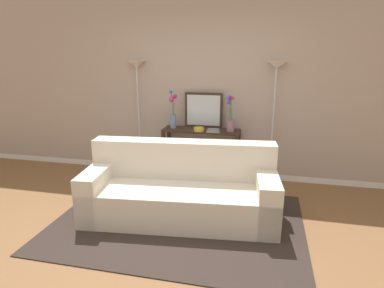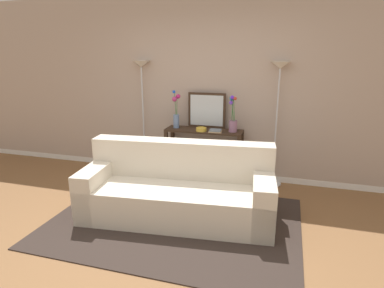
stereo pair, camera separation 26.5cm
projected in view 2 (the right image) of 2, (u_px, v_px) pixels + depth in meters
name	position (u px, v px, depth m)	size (l,w,h in m)	color
ground_plane	(154.00, 248.00, 3.36)	(16.00, 16.00, 0.02)	brown
back_wall	(207.00, 89.00, 5.01)	(12.00, 0.15, 2.74)	white
area_rug	(174.00, 221.00, 3.84)	(2.85, 2.01, 0.01)	#332823
couch	(178.00, 192.00, 3.91)	(2.30, 1.08, 0.88)	beige
console_table	(204.00, 146.00, 4.96)	(1.15, 0.34, 0.80)	#382619
floor_lamp_left	(142.00, 86.00, 5.11)	(0.28, 0.28, 1.79)	silver
floor_lamp_right	(279.00, 90.00, 4.55)	(0.28, 0.28, 1.79)	silver
wall_mirror	(207.00, 110.00, 4.94)	(0.57, 0.02, 0.53)	#382619
vase_tall_flowers	(176.00, 113.00, 4.94)	(0.11, 0.12, 0.57)	#6B84AD
vase_short_flowers	(233.00, 120.00, 4.71)	(0.13, 0.12, 0.53)	gray
fruit_bowl	(201.00, 129.00, 4.79)	(0.16, 0.16, 0.05)	gold
book_stack	(215.00, 131.00, 4.73)	(0.20, 0.16, 0.04)	tan
book_row_under_console	(186.00, 174.00, 5.17)	(0.36, 0.18, 0.13)	slate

